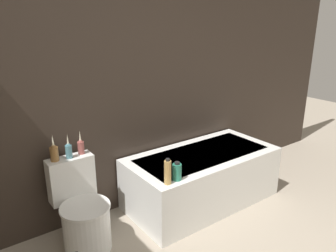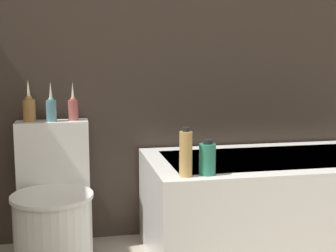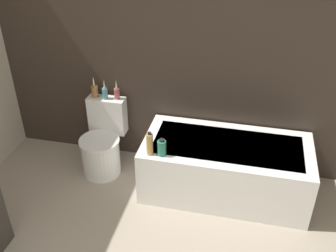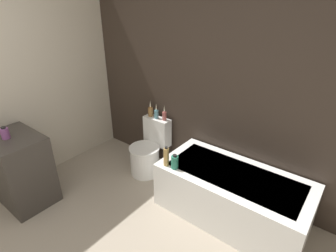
{
  "view_description": "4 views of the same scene",
  "coord_description": "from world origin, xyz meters",
  "px_view_note": "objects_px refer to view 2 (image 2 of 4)",
  "views": [
    {
      "loc": [
        -1.34,
        -0.4,
        1.86
      ],
      "look_at": [
        0.19,
        1.7,
        0.98
      ],
      "focal_mm": 35.0,
      "sensor_mm": 36.0,
      "label": 1
    },
    {
      "loc": [
        -0.41,
        -0.46,
        1.09
      ],
      "look_at": [
        0.02,
        1.68,
        0.76
      ],
      "focal_mm": 50.0,
      "sensor_mm": 36.0,
      "label": 2
    },
    {
      "loc": [
        0.87,
        -1.16,
        2.6
      ],
      "look_at": [
        0.23,
        1.63,
        0.81
      ],
      "focal_mm": 42.0,
      "sensor_mm": 36.0,
      "label": 3
    },
    {
      "loc": [
        1.57,
        -0.31,
        2.17
      ],
      "look_at": [
        -0.02,
        1.73,
        0.92
      ],
      "focal_mm": 28.0,
      "sensor_mm": 36.0,
      "label": 4
    }
  ],
  "objects_px": {
    "bathtub": "(288,203)",
    "shampoo_bottle_short": "(207,159)",
    "toilet": "(53,211)",
    "vase_bronze": "(73,107)",
    "vase_silver": "(51,108)",
    "shampoo_bottle_tall": "(186,153)",
    "vase_gold": "(29,108)"
  },
  "relations": [
    {
      "from": "toilet",
      "to": "vase_gold",
      "type": "height_order",
      "value": "vase_gold"
    },
    {
      "from": "bathtub",
      "to": "shampoo_bottle_short",
      "type": "relative_size",
      "value": 9.45
    },
    {
      "from": "bathtub",
      "to": "shampoo_bottle_tall",
      "type": "height_order",
      "value": "shampoo_bottle_tall"
    },
    {
      "from": "vase_gold",
      "to": "shampoo_bottle_short",
      "type": "distance_m",
      "value": 1.02
    },
    {
      "from": "vase_gold",
      "to": "shampoo_bottle_short",
      "type": "bearing_deg",
      "value": -34.0
    },
    {
      "from": "vase_gold",
      "to": "vase_silver",
      "type": "xyz_separation_m",
      "value": [
        0.12,
        -0.01,
        -0.0
      ]
    },
    {
      "from": "vase_gold",
      "to": "vase_silver",
      "type": "distance_m",
      "value": 0.12
    },
    {
      "from": "bathtub",
      "to": "shampoo_bottle_short",
      "type": "bearing_deg",
      "value": -152.35
    },
    {
      "from": "bathtub",
      "to": "toilet",
      "type": "xyz_separation_m",
      "value": [
        -1.27,
        0.07,
        0.02
      ]
    },
    {
      "from": "shampoo_bottle_short",
      "to": "vase_silver",
      "type": "bearing_deg",
      "value": 142.62
    },
    {
      "from": "toilet",
      "to": "vase_silver",
      "type": "xyz_separation_m",
      "value": [
        0.0,
        0.19,
        0.51
      ]
    },
    {
      "from": "vase_silver",
      "to": "shampoo_bottle_tall",
      "type": "relative_size",
      "value": 0.95
    },
    {
      "from": "vase_bronze",
      "to": "shampoo_bottle_tall",
      "type": "height_order",
      "value": "vase_bronze"
    },
    {
      "from": "toilet",
      "to": "vase_bronze",
      "type": "bearing_deg",
      "value": 61.53
    },
    {
      "from": "bathtub",
      "to": "vase_gold",
      "type": "bearing_deg",
      "value": 168.9
    },
    {
      "from": "vase_silver",
      "to": "vase_bronze",
      "type": "relative_size",
      "value": 1.02
    },
    {
      "from": "vase_bronze",
      "to": "vase_gold",
      "type": "bearing_deg",
      "value": -177.18
    },
    {
      "from": "toilet",
      "to": "shampoo_bottle_tall",
      "type": "distance_m",
      "value": 0.8
    },
    {
      "from": "bathtub",
      "to": "vase_bronze",
      "type": "xyz_separation_m",
      "value": [
        -1.15,
        0.28,
        0.53
      ]
    },
    {
      "from": "vase_gold",
      "to": "shampoo_bottle_tall",
      "type": "xyz_separation_m",
      "value": [
        0.73,
        -0.57,
        -0.16
      ]
    },
    {
      "from": "vase_silver",
      "to": "shampoo_bottle_short",
      "type": "distance_m",
      "value": 0.92
    },
    {
      "from": "vase_silver",
      "to": "vase_gold",
      "type": "bearing_deg",
      "value": 173.14
    },
    {
      "from": "toilet",
      "to": "shampoo_bottle_short",
      "type": "bearing_deg",
      "value": -26.62
    },
    {
      "from": "vase_bronze",
      "to": "shampoo_bottle_short",
      "type": "height_order",
      "value": "vase_bronze"
    },
    {
      "from": "bathtub",
      "to": "toilet",
      "type": "height_order",
      "value": "toilet"
    },
    {
      "from": "vase_gold",
      "to": "vase_bronze",
      "type": "relative_size",
      "value": 1.07
    },
    {
      "from": "toilet",
      "to": "vase_silver",
      "type": "bearing_deg",
      "value": 90.0
    },
    {
      "from": "bathtub",
      "to": "shampoo_bottle_tall",
      "type": "xyz_separation_m",
      "value": [
        -0.66,
        -0.3,
        0.37
      ]
    },
    {
      "from": "vase_gold",
      "to": "vase_bronze",
      "type": "height_order",
      "value": "vase_gold"
    },
    {
      "from": "vase_silver",
      "to": "shampoo_bottle_tall",
      "type": "distance_m",
      "value": 0.84
    },
    {
      "from": "vase_silver",
      "to": "vase_bronze",
      "type": "height_order",
      "value": "vase_silver"
    },
    {
      "from": "bathtub",
      "to": "vase_silver",
      "type": "relative_size",
      "value": 7.23
    }
  ]
}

